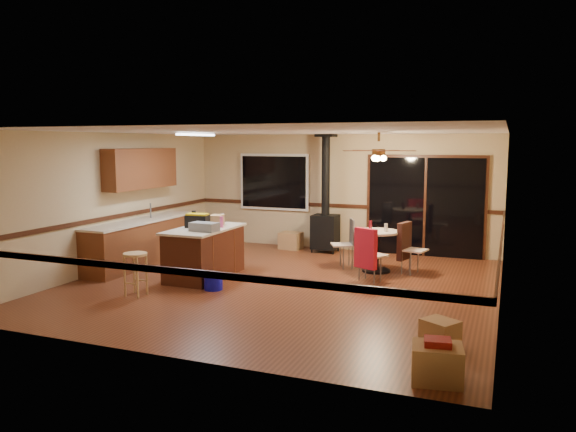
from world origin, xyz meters
The scene contains 35 objects.
floor centered at (0.00, 0.00, 0.00)m, with size 7.00×7.00×0.00m, color brown.
ceiling centered at (0.00, 0.00, 2.60)m, with size 7.00×7.00×0.00m, color silver.
wall_back centered at (0.00, 3.50, 1.30)m, with size 7.00×7.00×0.00m, color tan.
wall_front centered at (0.00, -3.50, 1.30)m, with size 7.00×7.00×0.00m, color tan.
wall_left centered at (-3.50, 0.00, 1.30)m, with size 7.00×7.00×0.00m, color tan.
wall_right centered at (3.50, 0.00, 1.30)m, with size 7.00×7.00×0.00m, color tan.
chair_rail centered at (0.00, 0.00, 1.00)m, with size 7.00×7.00×0.08m, color #37190D, non-canonical shape.
window centered at (-1.60, 3.45, 1.50)m, with size 1.72×0.10×1.32m, color black.
sliding_door centered at (1.90, 3.45, 1.05)m, with size 2.52×0.10×2.10m, color black.
lower_cabinets centered at (-3.20, 0.50, 0.43)m, with size 0.60×3.00×0.86m, color brown.
countertop centered at (-3.20, 0.50, 0.88)m, with size 0.64×3.04×0.04m, color beige.
upper_cabinets centered at (-3.33, 0.70, 1.90)m, with size 0.35×2.00×0.80m, color brown.
kitchen_island centered at (-1.50, 0.00, 0.45)m, with size 0.88×1.68×0.90m.
wood_stove centered at (-0.20, 3.05, 0.73)m, with size 0.55×0.50×2.52m.
ceiling_fan centered at (1.29, 1.57, 2.21)m, with size 0.24×0.24×0.55m.
fluorescent_strip centered at (-1.80, 0.30, 2.56)m, with size 0.10×1.20×0.04m, color white.
toolbox_grey centered at (-1.31, -0.32, 0.97)m, with size 0.48×0.27×0.15m, color slate.
toolbox_black centered at (-1.62, -0.02, 1.01)m, with size 0.41×0.21×0.23m, color black.
toolbox_yellow_lid centered at (-1.62, -0.02, 1.14)m, with size 0.38×0.20×0.03m, color gold.
box_on_island centered at (-1.44, 0.36, 1.00)m, with size 0.21×0.29×0.19m, color #A27648.
bottle_dark centered at (-1.82, 0.19, 1.04)m, with size 0.08×0.08×0.28m, color black.
bottle_pink centered at (-1.24, 0.18, 1.00)m, with size 0.06×0.06×0.20m, color #D84C8C.
bottle_white centered at (-1.51, 0.72, 0.98)m, with size 0.06×0.06×0.17m, color white.
bar_stool centered at (-1.89, -1.49, 0.34)m, with size 0.38×0.38×0.69m, color tan.
blue_bucket centered at (-0.93, -0.72, 0.13)m, with size 0.31×0.31×0.26m, color #0C0CB0.
dining_table centered at (1.29, 1.57, 0.53)m, with size 0.85×0.85×0.78m.
glass_red centered at (1.14, 1.67, 0.87)m, with size 0.06×0.06×0.17m, color #590C14.
glass_cream centered at (1.47, 1.52, 0.86)m, with size 0.07×0.07×0.15m, color beige.
chair_left centered at (0.68, 1.72, 0.59)m, with size 0.54×0.54×0.51m.
chair_near centered at (1.30, 0.71, 0.60)m, with size 0.58×0.60×0.70m.
chair_right centered at (1.81, 1.67, 0.60)m, with size 0.55×0.52×0.70m.
box_under_window centered at (-1.04, 3.10, 0.19)m, with size 0.48×0.38×0.38m, color #A27648.
box_corner_a centered at (2.96, -3.06, 0.19)m, with size 0.50×0.42×0.38m, color #A27648.
box_corner_b centered at (2.87, -2.00, 0.16)m, with size 0.39×0.33×0.31m, color #A27648.
box_small_red centered at (2.96, -3.06, 0.42)m, with size 0.27×0.22×0.07m, color maroon.
Camera 1 is at (3.55, -8.68, 2.41)m, focal length 35.00 mm.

